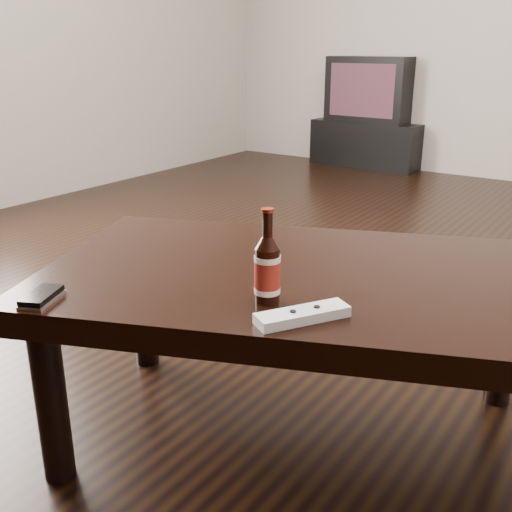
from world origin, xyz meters
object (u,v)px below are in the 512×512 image
Objects in this scene: tv_stand at (370,143)px; coffee_table at (303,294)px; tv at (374,89)px; phone at (42,297)px; beer_bottle at (267,270)px; remote at (303,315)px.

tv_stand is 4.13m from coffee_table.
tv is 5.91× the size of phone.
beer_bottle is 1.06× the size of remote.
remote is at bearing -64.87° from tv_stand.
tv_stand is 0.65× the size of coffee_table.
phone is (1.13, -4.33, 0.30)m from tv_stand.
phone is (-0.42, -0.28, -0.07)m from beer_bottle.
coffee_table is 7.45× the size of remote.
beer_bottle is 0.14m from remote.
coffee_table is 0.63m from phone.
coffee_table is 0.26m from beer_bottle.
tv is 4.42m from remote.
beer_bottle is at bearing -66.07° from tv_stand.
phone is 0.58m from remote.
tv is at bearing 143.76° from remote.
coffee_table is 11.78× the size of phone.
beer_bottle reaches higher than remote.
remote is at bearing -64.86° from tv.
coffee_table reaches higher than tv_stand.
coffee_table is 0.30m from remote.
tv reaches higher than coffee_table.
coffee_table is (1.52, -3.84, 0.23)m from tv_stand.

